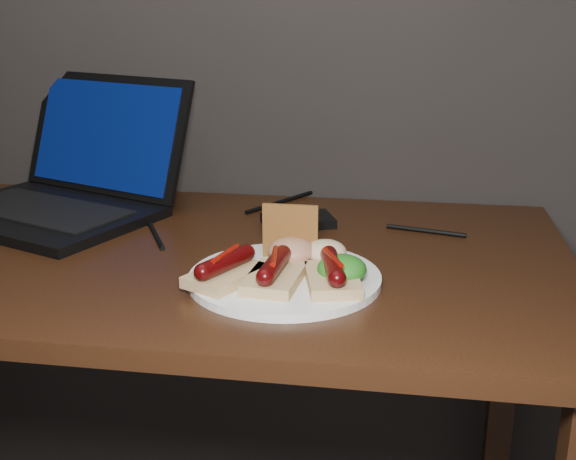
# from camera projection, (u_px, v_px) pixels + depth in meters

# --- Properties ---
(desk) EXTENTS (1.40, 0.70, 0.75)m
(desk) POSITION_uv_depth(u_px,v_px,m) (144.00, 296.00, 1.22)
(desk) COLOR #331D0C
(desk) RESTS_ON ground
(laptop) EXTENTS (0.50, 0.48, 0.25)m
(laptop) POSITION_uv_depth(u_px,v_px,m) (65.00, 185.00, 1.38)
(laptop) COLOR black
(laptop) RESTS_ON desk
(hard_drive) EXTENTS (0.15, 0.12, 0.02)m
(hard_drive) POSITION_uv_depth(u_px,v_px,m) (298.00, 221.00, 1.30)
(hard_drive) COLOR black
(hard_drive) RESTS_ON desk
(desk_cables) EXTENTS (1.00, 0.41, 0.01)m
(desk_cables) POSITION_uv_depth(u_px,v_px,m) (187.00, 216.00, 1.35)
(desk_cables) COLOR black
(desk_cables) RESTS_ON desk
(plate) EXTENTS (0.33, 0.33, 0.01)m
(plate) POSITION_uv_depth(u_px,v_px,m) (285.00, 278.00, 1.05)
(plate) COLOR white
(plate) RESTS_ON desk
(bread_sausage_left) EXTENTS (0.11, 0.13, 0.04)m
(bread_sausage_left) POSITION_uv_depth(u_px,v_px,m) (226.00, 270.00, 1.01)
(bread_sausage_left) COLOR #D7BD7E
(bread_sausage_left) RESTS_ON plate
(bread_sausage_center) EXTENTS (0.08, 0.12, 0.04)m
(bread_sausage_center) POSITION_uv_depth(u_px,v_px,m) (274.00, 273.00, 1.00)
(bread_sausage_center) COLOR #D7BD7E
(bread_sausage_center) RESTS_ON plate
(bread_sausage_right) EXTENTS (0.09, 0.13, 0.04)m
(bread_sausage_right) POSITION_uv_depth(u_px,v_px,m) (333.00, 274.00, 1.00)
(bread_sausage_right) COLOR #D7BD7E
(bread_sausage_right) RESTS_ON plate
(crispbread) EXTENTS (0.08, 0.01, 0.08)m
(crispbread) POSITION_uv_depth(u_px,v_px,m) (290.00, 231.00, 1.10)
(crispbread) COLOR #A0632B
(crispbread) RESTS_ON plate
(salad_greens) EXTENTS (0.07, 0.07, 0.04)m
(salad_greens) POSITION_uv_depth(u_px,v_px,m) (342.00, 269.00, 1.01)
(salad_greens) COLOR #1E6213
(salad_greens) RESTS_ON plate
(salsa_mound) EXTENTS (0.07, 0.07, 0.04)m
(salsa_mound) POSITION_uv_depth(u_px,v_px,m) (292.00, 251.00, 1.08)
(salsa_mound) COLOR maroon
(salsa_mound) RESTS_ON plate
(coleslaw_mound) EXTENTS (0.06, 0.06, 0.04)m
(coleslaw_mound) POSITION_uv_depth(u_px,v_px,m) (325.00, 252.00, 1.08)
(coleslaw_mound) COLOR white
(coleslaw_mound) RESTS_ON plate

